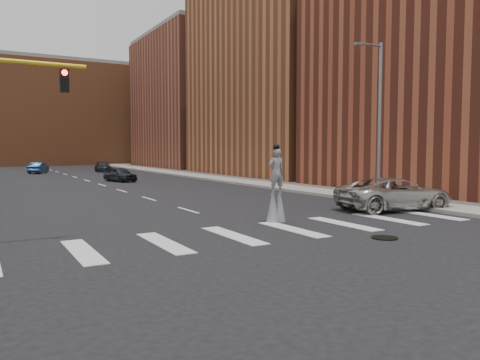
# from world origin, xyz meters

# --- Properties ---
(ground_plane) EXTENTS (160.00, 160.00, 0.00)m
(ground_plane) POSITION_xyz_m (0.00, 0.00, 0.00)
(ground_plane) COLOR black
(ground_plane) RESTS_ON ground
(sidewalk_right) EXTENTS (5.00, 90.00, 0.18)m
(sidewalk_right) POSITION_xyz_m (12.50, 25.00, 0.09)
(sidewalk_right) COLOR gray
(sidewalk_right) RESTS_ON ground
(manhole) EXTENTS (0.90, 0.90, 0.04)m
(manhole) POSITION_xyz_m (3.00, -2.00, 0.02)
(manhole) COLOR black
(manhole) RESTS_ON ground
(building_near) EXTENTS (16.00, 20.00, 22.00)m
(building_near) POSITION_xyz_m (22.00, 8.00, 11.00)
(building_near) COLOR brown
(building_near) RESTS_ON ground
(building_mid) EXTENTS (16.00, 22.00, 24.00)m
(building_mid) POSITION_xyz_m (22.00, 30.00, 12.00)
(building_mid) COLOR #9B5630
(building_mid) RESTS_ON ground
(building_far) EXTENTS (16.00, 22.00, 20.00)m
(building_far) POSITION_xyz_m (22.00, 54.00, 10.00)
(building_far) COLOR brown
(building_far) RESTS_ON ground
(building_backdrop) EXTENTS (26.00, 14.00, 18.00)m
(building_backdrop) POSITION_xyz_m (6.00, 78.00, 9.00)
(building_backdrop) COLOR #9B5630
(building_backdrop) RESTS_ON ground
(streetlight) EXTENTS (2.05, 0.20, 9.00)m
(streetlight) POSITION_xyz_m (10.90, 6.00, 4.90)
(streetlight) COLOR slate
(streetlight) RESTS_ON ground
(stilt_performer) EXTENTS (0.84, 0.55, 3.27)m
(stilt_performer) POSITION_xyz_m (1.78, 2.82, 1.36)
(stilt_performer) COLOR #301F13
(stilt_performer) RESTS_ON ground
(suv_crossing) EXTENTS (6.21, 3.63, 1.62)m
(suv_crossing) POSITION_xyz_m (9.00, 3.00, 0.81)
(suv_crossing) COLOR #B1AEA7
(suv_crossing) RESTS_ON ground
(car_near) EXTENTS (2.56, 4.16, 1.32)m
(car_near) POSITION_xyz_m (2.37, 29.11, 0.66)
(car_near) COLOR black
(car_near) RESTS_ON ground
(car_mid) EXTENTS (2.86, 4.22, 1.32)m
(car_mid) POSITION_xyz_m (-2.49, 47.51, 0.66)
(car_mid) COLOR navy
(car_mid) RESTS_ON ground
(car_far) EXTENTS (2.14, 4.46, 1.25)m
(car_far) POSITION_xyz_m (5.18, 47.43, 0.63)
(car_far) COLOR black
(car_far) RESTS_ON ground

